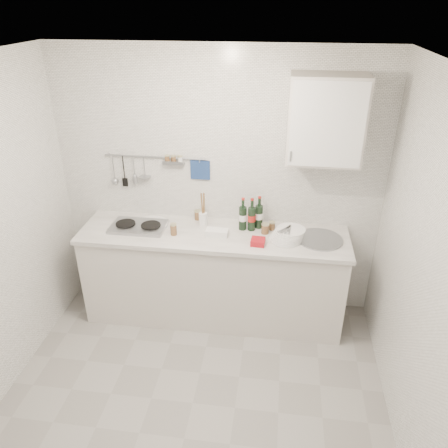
{
  "coord_description": "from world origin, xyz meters",
  "views": [
    {
      "loc": [
        0.56,
        -2.31,
        2.83
      ],
      "look_at": [
        0.13,
        0.9,
        1.12
      ],
      "focal_mm": 35.0,
      "sensor_mm": 36.0,
      "label": 1
    }
  ],
  "objects_px": {
    "plate_stack_sink": "(288,235)",
    "utensil_crock": "(203,217)",
    "wine_bottles": "(251,214)",
    "plate_stack_hob": "(151,224)",
    "wall_cabinet": "(326,120)"
  },
  "relations": [
    {
      "from": "wall_cabinet",
      "to": "plate_stack_hob",
      "type": "relative_size",
      "value": 2.21
    },
    {
      "from": "utensil_crock",
      "to": "plate_stack_sink",
      "type": "bearing_deg",
      "value": -12.15
    },
    {
      "from": "wall_cabinet",
      "to": "wine_bottles",
      "type": "bearing_deg",
      "value": 179.18
    },
    {
      "from": "plate_stack_sink",
      "to": "utensil_crock",
      "type": "distance_m",
      "value": 0.81
    },
    {
      "from": "wine_bottles",
      "to": "utensil_crock",
      "type": "xyz_separation_m",
      "value": [
        -0.45,
        0.02,
        -0.08
      ]
    },
    {
      "from": "plate_stack_sink",
      "to": "utensil_crock",
      "type": "bearing_deg",
      "value": 167.85
    },
    {
      "from": "wine_bottles",
      "to": "plate_stack_sink",
      "type": "bearing_deg",
      "value": -24.37
    },
    {
      "from": "plate_stack_sink",
      "to": "plate_stack_hob",
      "type": "bearing_deg",
      "value": 175.82
    },
    {
      "from": "plate_stack_sink",
      "to": "wine_bottles",
      "type": "bearing_deg",
      "value": 155.63
    },
    {
      "from": "wall_cabinet",
      "to": "utensil_crock",
      "type": "distance_m",
      "value": 1.39
    },
    {
      "from": "utensil_crock",
      "to": "plate_stack_hob",
      "type": "bearing_deg",
      "value": -170.95
    },
    {
      "from": "wall_cabinet",
      "to": "wine_bottles",
      "type": "height_order",
      "value": "wall_cabinet"
    },
    {
      "from": "plate_stack_hob",
      "to": "utensil_crock",
      "type": "distance_m",
      "value": 0.49
    },
    {
      "from": "plate_stack_hob",
      "to": "wall_cabinet",
      "type": "bearing_deg",
      "value": 2.04
    },
    {
      "from": "wall_cabinet",
      "to": "plate_stack_sink",
      "type": "distance_m",
      "value": 1.02
    }
  ]
}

